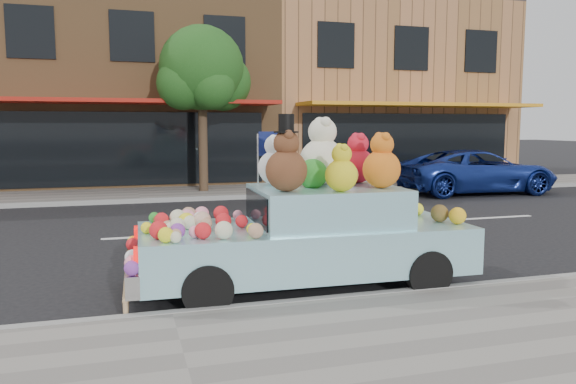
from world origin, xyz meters
name	(u,v)px	position (x,y,z in m)	size (l,w,h in m)	color
ground	(149,237)	(0.00, 0.00, 0.00)	(120.00, 120.00, 0.00)	black
near_sidewalk	(188,375)	(0.00, -6.50, 0.06)	(60.00, 3.00, 0.12)	gray
far_sidewalk	(139,195)	(0.00, 6.50, 0.06)	(60.00, 3.00, 0.12)	gray
near_kerb	(172,317)	(0.00, -5.00, 0.07)	(60.00, 0.12, 0.13)	gray
far_kerb	(140,201)	(0.00, 5.00, 0.07)	(60.00, 0.12, 0.13)	gray
storefront_mid	(131,87)	(0.00, 11.97, 3.64)	(10.00, 9.80, 7.30)	olive
storefront_right	(366,92)	(10.00, 11.97, 3.64)	(10.00, 9.80, 7.30)	#A56E45
street_tree	(202,76)	(2.03, 6.55, 3.69)	(3.00, 2.70, 5.22)	#38281C
car_blue	(477,172)	(10.41, 4.27, 0.70)	(2.32, 5.02, 1.40)	navy
art_car	(308,227)	(1.87, -4.12, 0.82)	(4.53, 1.89, 2.31)	black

